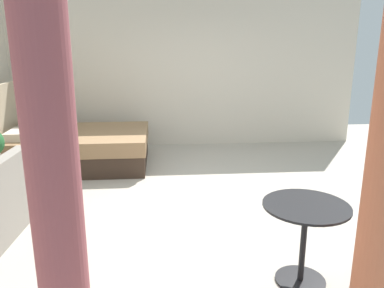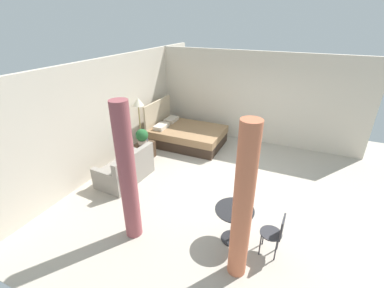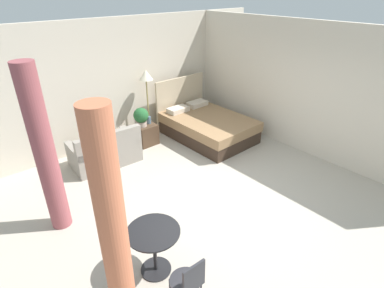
# 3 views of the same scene
# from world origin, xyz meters

# --- Properties ---
(ground_plane) EXTENTS (8.51, 9.60, 0.02)m
(ground_plane) POSITION_xyz_m (0.00, 0.00, -0.01)
(ground_plane) COLOR #B2A899
(wall_back) EXTENTS (8.51, 0.12, 2.89)m
(wall_back) POSITION_xyz_m (0.00, 3.30, 1.44)
(wall_back) COLOR beige
(wall_back) RESTS_ON ground
(wall_right) EXTENTS (0.12, 6.60, 2.89)m
(wall_right) POSITION_xyz_m (2.76, 0.00, 1.44)
(wall_right) COLOR beige
(wall_right) RESTS_ON ground
(bed) EXTENTS (1.58, 2.25, 1.34)m
(bed) POSITION_xyz_m (1.53, 1.91, 0.31)
(bed) COLOR #38281E
(bed) RESTS_ON ground
(couch) EXTENTS (1.45, 0.91, 0.85)m
(couch) POSITION_xyz_m (-1.04, 2.37, 0.28)
(couch) COLOR gray
(couch) RESTS_ON ground
(nightstand) EXTENTS (0.48, 0.42, 0.50)m
(nightstand) POSITION_xyz_m (0.14, 2.57, 0.25)
(nightstand) COLOR #473323
(nightstand) RESTS_ON ground
(potted_plant) EXTENTS (0.36, 0.36, 0.46)m
(potted_plant) POSITION_xyz_m (0.04, 2.57, 0.75)
(potted_plant) COLOR tan
(potted_plant) RESTS_ON nightstand
(vase) EXTENTS (0.10, 0.10, 0.18)m
(vase) POSITION_xyz_m (0.26, 2.60, 0.59)
(vase) COLOR slate
(vase) RESTS_ON nightstand
(floor_lamp) EXTENTS (0.34, 0.34, 1.71)m
(floor_lamp) POSITION_xyz_m (0.47, 2.92, 1.47)
(floor_lamp) COLOR #99844C
(floor_lamp) RESTS_ON ground
(balcony_table) EXTENTS (0.70, 0.70, 0.70)m
(balcony_table) POSITION_xyz_m (-1.88, -0.68, 0.49)
(balcony_table) COLOR black
(balcony_table) RESTS_ON ground
(cafe_chair_near_window) EXTENTS (0.39, 0.39, 0.83)m
(cafe_chair_near_window) POSITION_xyz_m (-1.91, -1.43, 0.50)
(cafe_chair_near_window) COLOR #2D2D33
(cafe_chair_near_window) RESTS_ON ground
(curtain_left) EXTENTS (0.30, 0.30, 2.66)m
(curtain_left) POSITION_xyz_m (-2.51, -0.94, 1.33)
(curtain_left) COLOR #D1704C
(curtain_left) RESTS_ON ground
(curtain_right) EXTENTS (0.31, 0.31, 2.66)m
(curtain_right) POSITION_xyz_m (-2.51, 1.09, 1.33)
(curtain_right) COLOR #994C51
(curtain_right) RESTS_ON ground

